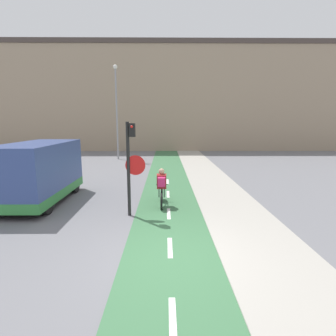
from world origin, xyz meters
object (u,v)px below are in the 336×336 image
(street_lamp_far, at_px, (116,104))
(van, at_px, (39,173))
(cyclist_near, at_px, (162,188))
(traffic_light_pole, at_px, (131,159))

(street_lamp_far, bearing_deg, van, -94.18)
(street_lamp_far, bearing_deg, cyclist_near, -72.94)
(traffic_light_pole, xyz_separation_m, van, (-3.84, 1.58, -0.80))
(cyclist_near, height_order, van, van)
(traffic_light_pole, distance_m, cyclist_near, 1.94)
(street_lamp_far, distance_m, van, 12.87)
(traffic_light_pole, distance_m, van, 4.23)
(traffic_light_pole, bearing_deg, van, 157.60)
(cyclist_near, xyz_separation_m, van, (-4.85, 0.53, 0.47))
(cyclist_near, bearing_deg, traffic_light_pole, -133.91)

